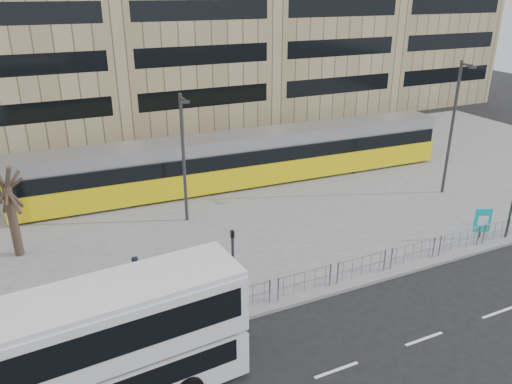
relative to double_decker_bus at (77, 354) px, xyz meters
name	(u,v)px	position (x,y,z in m)	size (l,w,h in m)	color
ground	(324,297)	(10.26, 2.17, -2.28)	(120.00, 120.00, 0.00)	black
plaza	(223,198)	(10.26, 14.17, -2.20)	(64.00, 24.00, 0.15)	slate
kerb	(323,295)	(10.26, 2.22, -2.20)	(64.00, 0.25, 0.17)	gray
pedestrian_barrier	(357,263)	(12.26, 2.67, -1.29)	(32.07, 0.07, 1.10)	gray
road_markings	(403,346)	(11.26, -1.83, -2.27)	(62.00, 0.12, 0.01)	white
double_decker_bus	(77,354)	(0.00, 0.00, 0.00)	(10.68, 3.27, 4.21)	silver
tram	(245,159)	(12.59, 15.91, -0.39)	(29.52, 3.99, 3.47)	yellow
ad_panel	(483,221)	(20.68, 3.22, -1.15)	(0.84, 0.41, 1.66)	#2D2D30
pedestrian	(137,274)	(3.03, 5.85, -1.26)	(0.63, 0.42, 1.74)	black
traffic_light_west	(233,255)	(6.70, 3.84, -0.15)	(0.17, 0.21, 3.10)	#2D2D30
traffic_light_east	(512,203)	(21.97, 2.67, -0.15)	(0.18, 0.22, 3.10)	#2D2D30
lamp_post_west	(184,154)	(7.18, 11.87, 1.88)	(0.45, 1.04, 7.28)	#2D2D30
lamp_post_east	(453,124)	(23.58, 8.88, 2.45)	(0.45, 1.04, 8.39)	#2D2D30
bare_tree	(1,162)	(-1.64, 11.62, 2.74)	(4.10, 4.10, 6.75)	#31221B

